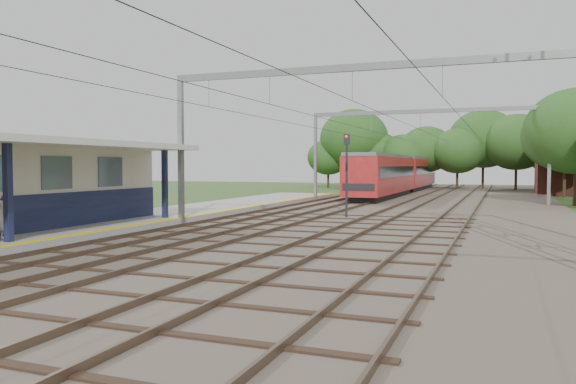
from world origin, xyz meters
The scene contains 8 objects.
ballast_bed centered at (4.00, 30.00, 0.05)m, with size 18.00×90.00×0.10m, color #473D33.
platform centered at (-7.50, 14.00, 0.17)m, with size 5.00×52.00×0.35m, color gray.
yellow_stripe centered at (-5.25, 14.00, 0.35)m, with size 0.45×52.00×0.01m, color yellow.
rail_tracks centered at (1.50, 30.00, 0.18)m, with size 11.80×88.00×0.15m.
catenary_system centered at (3.39, 25.28, 5.51)m, with size 17.22×88.00×7.00m.
tree_band centered at (3.84, 57.12, 4.92)m, with size 31.72×30.88×8.82m.
train centered at (-0.50, 48.35, 2.05)m, with size 2.78×34.65×3.66m.
signal_post centered at (1.35, 21.00, 2.85)m, with size 0.36×0.32×4.47m.
Camera 1 is at (9.10, -7.65, 2.83)m, focal length 35.00 mm.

